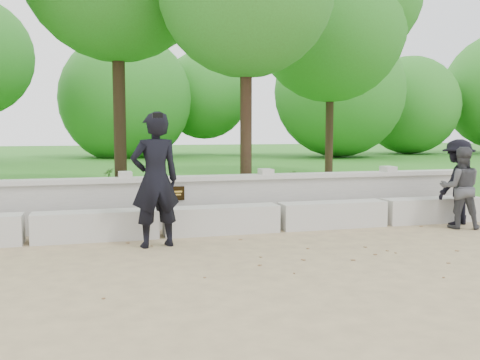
# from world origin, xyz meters

# --- Properties ---
(ground) EXTENTS (80.00, 80.00, 0.00)m
(ground) POSITION_xyz_m (0.00, 0.00, 0.00)
(ground) COLOR tan
(ground) RESTS_ON ground
(lawn) EXTENTS (40.00, 22.00, 0.25)m
(lawn) POSITION_xyz_m (0.00, 14.00, 0.12)
(lawn) COLOR #22741C
(lawn) RESTS_ON ground
(concrete_bench) EXTENTS (11.90, 0.45, 0.45)m
(concrete_bench) POSITION_xyz_m (0.00, 1.90, 0.22)
(concrete_bench) COLOR beige
(concrete_bench) RESTS_ON ground
(parapet_wall) EXTENTS (12.50, 0.35, 0.90)m
(parapet_wall) POSITION_xyz_m (0.00, 2.60, 0.46)
(parapet_wall) COLOR #B6B4AC
(parapet_wall) RESTS_ON ground
(man_main) EXTENTS (0.79, 0.71, 1.96)m
(man_main) POSITION_xyz_m (-0.16, 1.17, 0.98)
(man_main) COLOR black
(man_main) RESTS_ON ground
(visitor_left) EXTENTS (0.85, 0.77, 1.41)m
(visitor_left) POSITION_xyz_m (5.09, 1.23, 0.71)
(visitor_left) COLOR #3E3E43
(visitor_left) RESTS_ON ground
(visitor_mid) EXTENTS (1.13, 0.90, 1.54)m
(visitor_mid) POSITION_xyz_m (5.28, 1.56, 0.77)
(visitor_mid) COLOR black
(visitor_mid) RESTS_ON ground
(tree_right) EXTENTS (4.69, 4.69, 7.37)m
(tree_right) POSITION_xyz_m (6.33, 9.18, 5.27)
(tree_right) COLOR #382619
(tree_right) RESTS_ON lawn
(shrub_b) EXTENTS (0.33, 0.36, 0.52)m
(shrub_b) POSITION_xyz_m (-0.48, 3.30, 0.51)
(shrub_b) COLOR #376C24
(shrub_b) RESTS_ON lawn
(shrub_c) EXTENTS (0.60, 0.57, 0.52)m
(shrub_c) POSITION_xyz_m (3.49, 4.67, 0.51)
(shrub_c) COLOR #376C24
(shrub_c) RESTS_ON lawn
(shrub_d) EXTENTS (0.39, 0.41, 0.55)m
(shrub_d) POSITION_xyz_m (-0.66, 6.38, 0.53)
(shrub_d) COLOR #376C24
(shrub_d) RESTS_ON lawn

